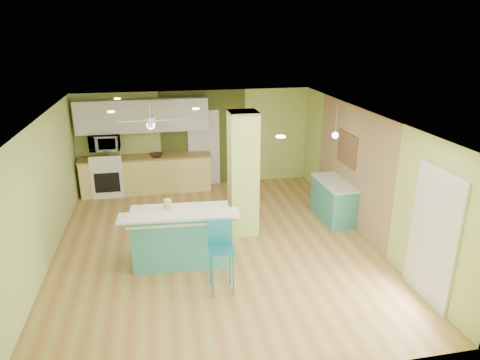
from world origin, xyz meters
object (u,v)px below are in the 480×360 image
at_px(bar_stool, 221,245).
at_px(side_counter, 333,200).
at_px(fruit_bowl, 157,155).
at_px(canister, 168,204).
at_px(peninsula, 181,236).

height_order(bar_stool, side_counter, bar_stool).
height_order(bar_stool, fruit_bowl, bar_stool).
bearing_deg(bar_stool, canister, 123.22).
xyz_separation_m(peninsula, side_counter, (3.37, 1.19, -0.06)).
bearing_deg(canister, bar_stool, -57.87).
relative_size(peninsula, fruit_bowl, 6.02).
bearing_deg(bar_stool, peninsula, 120.85).
bearing_deg(side_counter, fruit_bowl, 147.51).
xyz_separation_m(side_counter, canister, (-3.57, -0.97, 0.59)).
bearing_deg(peninsula, bar_stool, -56.65).
height_order(side_counter, fruit_bowl, fruit_bowl).
xyz_separation_m(bar_stool, fruit_bowl, (-0.92, 4.56, 0.20)).
xyz_separation_m(bar_stool, side_counter, (2.80, 2.19, -0.35)).
relative_size(peninsula, canister, 10.89).
height_order(peninsula, canister, canister).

